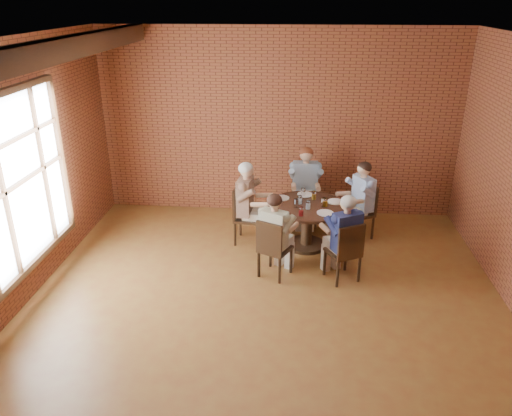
# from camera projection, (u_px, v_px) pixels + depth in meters

# --- Properties ---
(floor) EXTENTS (7.00, 7.00, 0.00)m
(floor) POSITION_uv_depth(u_px,v_px,m) (264.00, 315.00, 6.52)
(floor) COLOR brown
(floor) RESTS_ON ground
(ceiling) EXTENTS (7.00, 7.00, 0.00)m
(ceiling) POSITION_uv_depth(u_px,v_px,m) (266.00, 43.00, 5.18)
(ceiling) COLOR white
(ceiling) RESTS_ON wall_back
(wall_back) EXTENTS (7.00, 0.00, 7.00)m
(wall_back) POSITION_uv_depth(u_px,v_px,m) (278.00, 124.00, 9.06)
(wall_back) COLOR brown
(wall_back) RESTS_ON ground
(wall_left) EXTENTS (0.00, 7.00, 7.00)m
(wall_left) POSITION_uv_depth(u_px,v_px,m) (0.00, 187.00, 6.10)
(wall_left) COLOR brown
(wall_left) RESTS_ON ground
(ceiling_beam) EXTENTS (0.22, 6.90, 0.26)m
(ceiling_beam) POSITION_uv_depth(u_px,v_px,m) (42.00, 54.00, 5.42)
(ceiling_beam) COLOR #311F10
(ceiling_beam) RESTS_ON ceiling
(window) EXTENTS (0.10, 2.16, 2.36)m
(window) POSITION_uv_depth(u_px,v_px,m) (23.00, 180.00, 6.48)
(window) COLOR white
(window) RESTS_ON wall_left
(dining_table) EXTENTS (1.28, 1.28, 0.75)m
(dining_table) POSITION_uv_depth(u_px,v_px,m) (307.00, 217.00, 8.10)
(dining_table) COLOR #311F10
(dining_table) RESTS_ON floor
(chair_a) EXTENTS (0.58, 0.58, 0.94)m
(chair_a) POSITION_uv_depth(u_px,v_px,m) (363.00, 209.00, 8.49)
(chair_a) COLOR #311F10
(chair_a) RESTS_ON floor
(diner_a) EXTENTS (0.83, 0.77, 1.34)m
(diner_a) POSITION_uv_depth(u_px,v_px,m) (360.00, 201.00, 8.39)
(diner_a) COLOR #4366AE
(diner_a) RESTS_ON floor
(chair_b) EXTENTS (0.48, 0.48, 0.98)m
(chair_b) POSITION_uv_depth(u_px,v_px,m) (304.00, 194.00, 9.07)
(chair_b) COLOR #311F10
(chair_b) RESTS_ON floor
(diner_b) EXTENTS (0.60, 0.73, 1.41)m
(diner_b) POSITION_uv_depth(u_px,v_px,m) (305.00, 186.00, 8.91)
(diner_b) COLOR #7E91A1
(diner_b) RESTS_ON floor
(chair_c) EXTENTS (0.50, 0.50, 0.97)m
(chair_c) POSITION_uv_depth(u_px,v_px,m) (244.00, 213.00, 8.30)
(chair_c) COLOR #311F10
(chair_c) RESTS_ON floor
(diner_c) EXTENTS (0.75, 0.64, 1.39)m
(diner_c) POSITION_uv_depth(u_px,v_px,m) (249.00, 203.00, 8.21)
(diner_c) COLOR brown
(diner_c) RESTS_ON floor
(chair_d) EXTENTS (0.55, 0.55, 0.92)m
(chair_d) POSITION_uv_depth(u_px,v_px,m) (272.00, 247.00, 7.22)
(chair_d) COLOR #311F10
(chair_d) RESTS_ON floor
(diner_d) EXTENTS (0.74, 0.79, 1.30)m
(diner_d) POSITION_uv_depth(u_px,v_px,m) (275.00, 235.00, 7.22)
(diner_d) COLOR beige
(diner_d) RESTS_ON floor
(chair_e) EXTENTS (0.57, 0.57, 0.93)m
(chair_e) POSITION_uv_depth(u_px,v_px,m) (346.00, 250.00, 7.11)
(chair_e) COLOR #311F10
(chair_e) RESTS_ON floor
(diner_e) EXTENTS (0.76, 0.81, 1.32)m
(diner_e) POSITION_uv_depth(u_px,v_px,m) (344.00, 238.00, 7.12)
(diner_e) COLOR #1C2350
(diner_e) RESTS_ON floor
(plate_a) EXTENTS (0.26, 0.26, 0.01)m
(plate_a) POSITION_uv_depth(u_px,v_px,m) (335.00, 202.00, 8.13)
(plate_a) COLOR white
(plate_a) RESTS_ON dining_table
(plate_b) EXTENTS (0.26, 0.26, 0.01)m
(plate_b) POSITION_uv_depth(u_px,v_px,m) (305.00, 194.00, 8.42)
(plate_b) COLOR white
(plate_b) RESTS_ON dining_table
(plate_c) EXTENTS (0.26, 0.26, 0.01)m
(plate_c) POSITION_uv_depth(u_px,v_px,m) (281.00, 198.00, 8.27)
(plate_c) COLOR white
(plate_c) RESTS_ON dining_table
(plate_d) EXTENTS (0.26, 0.26, 0.01)m
(plate_d) POSITION_uv_depth(u_px,v_px,m) (325.00, 213.00, 7.70)
(plate_d) COLOR white
(plate_d) RESTS_ON dining_table
(glass_a) EXTENTS (0.07, 0.07, 0.14)m
(glass_a) POSITION_uv_depth(u_px,v_px,m) (323.00, 202.00, 7.93)
(glass_a) COLOR white
(glass_a) RESTS_ON dining_table
(glass_b) EXTENTS (0.07, 0.07, 0.14)m
(glass_b) POSITION_uv_depth(u_px,v_px,m) (314.00, 195.00, 8.21)
(glass_b) COLOR white
(glass_b) RESTS_ON dining_table
(glass_c) EXTENTS (0.07, 0.07, 0.14)m
(glass_c) POSITION_uv_depth(u_px,v_px,m) (303.00, 192.00, 8.34)
(glass_c) COLOR white
(glass_c) RESTS_ON dining_table
(glass_d) EXTENTS (0.07, 0.07, 0.14)m
(glass_d) POSITION_uv_depth(u_px,v_px,m) (300.00, 200.00, 8.03)
(glass_d) COLOR white
(glass_d) RESTS_ON dining_table
(glass_e) EXTENTS (0.07, 0.07, 0.14)m
(glass_e) POSITION_uv_depth(u_px,v_px,m) (296.00, 203.00, 7.90)
(glass_e) COLOR white
(glass_e) RESTS_ON dining_table
(glass_f) EXTENTS (0.07, 0.07, 0.14)m
(glass_f) POSITION_uv_depth(u_px,v_px,m) (301.00, 212.00, 7.60)
(glass_f) COLOR white
(glass_f) RESTS_ON dining_table
(glass_g) EXTENTS (0.07, 0.07, 0.14)m
(glass_g) POSITION_uv_depth(u_px,v_px,m) (308.00, 205.00, 7.84)
(glass_g) COLOR white
(glass_g) RESTS_ON dining_table
(glass_h) EXTENTS (0.07, 0.07, 0.14)m
(glass_h) POSITION_uv_depth(u_px,v_px,m) (325.00, 202.00, 7.94)
(glass_h) COLOR white
(glass_h) RESTS_ON dining_table
(smartphone) EXTENTS (0.12, 0.16, 0.01)m
(smartphone) POSITION_uv_depth(u_px,v_px,m) (331.00, 214.00, 7.66)
(smartphone) COLOR black
(smartphone) RESTS_ON dining_table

